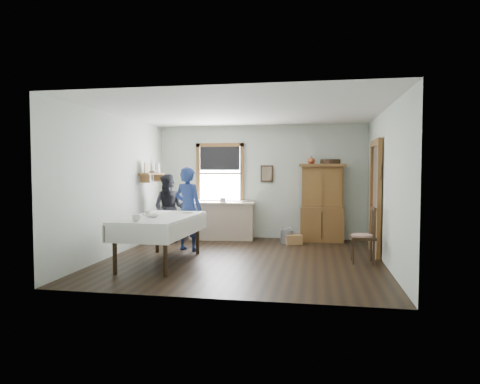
% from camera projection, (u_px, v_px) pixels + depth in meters
% --- Properties ---
extents(room, '(5.01, 5.01, 2.70)m').
position_uv_depth(room, '(244.00, 186.00, 7.84)').
color(room, black).
rests_on(room, ground).
extents(window, '(1.18, 0.07, 1.48)m').
position_uv_depth(window, '(220.00, 170.00, 10.42)').
color(window, white).
rests_on(window, room).
extents(doorway, '(0.09, 1.14, 2.22)m').
position_uv_depth(doorway, '(376.00, 195.00, 8.25)').
color(doorway, '#4E4237').
rests_on(doorway, room).
extents(wall_shelf, '(0.24, 1.00, 0.44)m').
position_uv_depth(wall_shelf, '(152.00, 173.00, 9.75)').
color(wall_shelf, brown).
rests_on(wall_shelf, room).
extents(framed_picture, '(0.30, 0.04, 0.40)m').
position_uv_depth(framed_picture, '(267.00, 174.00, 10.22)').
color(framed_picture, '#332012').
rests_on(framed_picture, room).
extents(rug_beater, '(0.01, 0.27, 0.27)m').
position_uv_depth(rug_beater, '(381.00, 165.00, 7.68)').
color(rug_beater, black).
rests_on(rug_beater, room).
extents(work_counter, '(1.58, 0.70, 0.88)m').
position_uv_depth(work_counter, '(222.00, 220.00, 10.12)').
color(work_counter, tan).
rests_on(work_counter, room).
extents(china_hutch, '(1.05, 0.52, 1.77)m').
position_uv_depth(china_hutch, '(322.00, 203.00, 9.78)').
color(china_hutch, brown).
rests_on(china_hutch, room).
extents(dining_table, '(1.16, 2.11, 0.83)m').
position_uv_depth(dining_table, '(161.00, 240.00, 7.50)').
color(dining_table, white).
rests_on(dining_table, room).
extents(spindle_chair, '(0.47, 0.47, 1.00)m').
position_uv_depth(spindle_chair, '(363.00, 235.00, 7.52)').
color(spindle_chair, '#332012').
rests_on(spindle_chair, room).
extents(pail, '(0.37, 0.37, 0.30)m').
position_uv_depth(pail, '(287.00, 237.00, 9.53)').
color(pail, '#94969C').
rests_on(pail, room).
extents(wicker_basket, '(0.41, 0.35, 0.21)m').
position_uv_depth(wicker_basket, '(293.00, 239.00, 9.45)').
color(wicker_basket, '#B48051').
rests_on(wicker_basket, room).
extents(woman_blue, '(0.67, 0.54, 1.57)m').
position_uv_depth(woman_blue, '(188.00, 212.00, 8.67)').
color(woman_blue, navy).
rests_on(woman_blue, room).
extents(figure_dark, '(0.77, 0.64, 1.43)m').
position_uv_depth(figure_dark, '(169.00, 211.00, 9.69)').
color(figure_dark, black).
rests_on(figure_dark, room).
extents(table_cup_a, '(0.13, 0.13, 0.10)m').
position_uv_depth(table_cup_a, '(136.00, 218.00, 6.73)').
color(table_cup_a, silver).
rests_on(table_cup_a, dining_table).
extents(table_cup_b, '(0.11, 0.11, 0.09)m').
position_uv_depth(table_cup_b, '(148.00, 214.00, 7.45)').
color(table_cup_b, silver).
rests_on(table_cup_b, dining_table).
extents(table_bowl, '(0.28, 0.28, 0.05)m').
position_uv_depth(table_bowl, '(153.00, 216.00, 7.27)').
color(table_bowl, silver).
rests_on(table_bowl, dining_table).
extents(counter_book, '(0.25, 0.27, 0.02)m').
position_uv_depth(counter_book, '(240.00, 202.00, 10.05)').
color(counter_book, brown).
rests_on(counter_book, work_counter).
extents(counter_bowl, '(0.23, 0.23, 0.06)m').
position_uv_depth(counter_bowl, '(196.00, 200.00, 10.12)').
color(counter_bowl, silver).
rests_on(counter_bowl, work_counter).
extents(shelf_bowl, '(0.22, 0.22, 0.05)m').
position_uv_depth(shelf_bowl, '(153.00, 172.00, 9.76)').
color(shelf_bowl, silver).
rests_on(shelf_bowl, wall_shelf).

